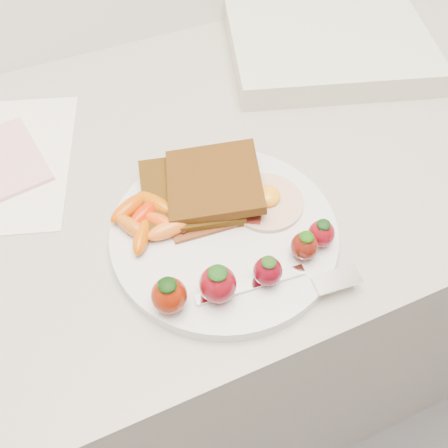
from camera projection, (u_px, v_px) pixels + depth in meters
name	position (u px, v px, depth m)	size (l,w,h in m)	color
counter	(206.00, 310.00, 1.04)	(2.00, 0.60, 0.90)	gray
plate	(224.00, 234.00, 0.60)	(0.27, 0.27, 0.02)	silver
toast_lower	(190.00, 192.00, 0.61)	(0.12, 0.12, 0.01)	#301C08
toast_upper	(214.00, 181.00, 0.61)	(0.11, 0.11, 0.01)	black
fried_egg	(267.00, 200.00, 0.61)	(0.11, 0.11, 0.02)	silver
bacon_strips	(215.00, 217.00, 0.59)	(0.11, 0.07, 0.01)	#421A0B
baby_carrots	(148.00, 219.00, 0.59)	(0.09, 0.10, 0.02)	red
strawberries	(242.00, 271.00, 0.53)	(0.22, 0.05, 0.05)	#741603
fork	(290.00, 282.00, 0.54)	(0.18, 0.06, 0.00)	silver
paper_sheet	(0.00, 161.00, 0.68)	(0.19, 0.25, 0.00)	white
notepad	(3.00, 160.00, 0.67)	(0.10, 0.14, 0.01)	#E2A3A7
appliance	(329.00, 45.00, 0.81)	(0.31, 0.25, 0.04)	beige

